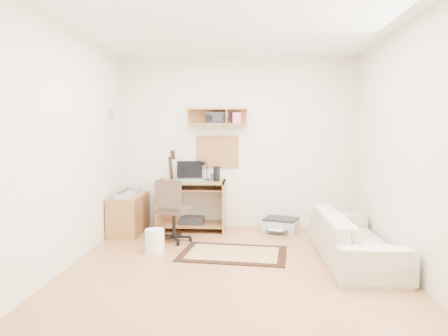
# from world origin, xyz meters

# --- Properties ---
(floor) EXTENTS (3.60, 4.00, 0.01)m
(floor) POSITION_xyz_m (0.00, 0.00, -0.01)
(floor) COLOR #B3774A
(floor) RESTS_ON ground
(ceiling) EXTENTS (3.60, 4.00, 0.01)m
(ceiling) POSITION_xyz_m (0.00, 0.00, 2.60)
(ceiling) COLOR white
(ceiling) RESTS_ON ground
(back_wall) EXTENTS (3.60, 0.01, 2.60)m
(back_wall) POSITION_xyz_m (0.00, 2.00, 1.30)
(back_wall) COLOR silver
(back_wall) RESTS_ON ground
(left_wall) EXTENTS (0.01, 4.00, 2.60)m
(left_wall) POSITION_xyz_m (-1.80, 0.00, 1.30)
(left_wall) COLOR silver
(left_wall) RESTS_ON ground
(right_wall) EXTENTS (0.01, 4.00, 2.60)m
(right_wall) POSITION_xyz_m (1.80, 0.00, 1.30)
(right_wall) COLOR silver
(right_wall) RESTS_ON ground
(wall_shelf) EXTENTS (0.90, 0.25, 0.26)m
(wall_shelf) POSITION_xyz_m (-0.30, 1.88, 1.70)
(wall_shelf) COLOR olive
(wall_shelf) RESTS_ON back_wall
(cork_board) EXTENTS (0.64, 0.03, 0.49)m
(cork_board) POSITION_xyz_m (-0.30, 1.98, 1.17)
(cork_board) COLOR tan
(cork_board) RESTS_ON back_wall
(wall_photo) EXTENTS (0.02, 0.20, 0.15)m
(wall_photo) POSITION_xyz_m (-1.79, 1.50, 1.72)
(wall_photo) COLOR #4C8CBF
(wall_photo) RESTS_ON left_wall
(desk) EXTENTS (1.00, 0.55, 0.75)m
(desk) POSITION_xyz_m (-0.67, 1.73, 0.38)
(desk) COLOR olive
(desk) RESTS_ON floor
(laptop) EXTENTS (0.42, 0.42, 0.29)m
(laptop) POSITION_xyz_m (-0.70, 1.71, 0.90)
(laptop) COLOR silver
(laptop) RESTS_ON desk
(speaker) EXTENTS (0.10, 0.10, 0.22)m
(speaker) POSITION_xyz_m (-0.29, 1.68, 0.86)
(speaker) COLOR black
(speaker) RESTS_ON desk
(desk_lamp) EXTENTS (0.10, 0.10, 0.29)m
(desk_lamp) POSITION_xyz_m (-0.45, 1.87, 0.89)
(desk_lamp) COLOR black
(desk_lamp) RESTS_ON desk
(pencil_cup) EXTENTS (0.07, 0.07, 0.10)m
(pencil_cup) POSITION_xyz_m (-0.37, 1.83, 0.80)
(pencil_cup) COLOR #3752A6
(pencil_cup) RESTS_ON desk
(boombox) EXTENTS (0.34, 0.16, 0.17)m
(boombox) POSITION_xyz_m (-0.29, 1.87, 1.68)
(boombox) COLOR black
(boombox) RESTS_ON wall_shelf
(rug) EXTENTS (1.36, 0.99, 0.02)m
(rug) POSITION_xyz_m (-0.01, 0.53, 0.01)
(rug) COLOR beige
(rug) RESTS_ON floor
(task_chair) EXTENTS (0.52, 0.52, 0.86)m
(task_chair) POSITION_xyz_m (-0.82, 1.06, 0.43)
(task_chair) COLOR #3D2C24
(task_chair) RESTS_ON floor
(cabinet) EXTENTS (0.40, 0.90, 0.55)m
(cabinet) POSITION_xyz_m (-1.58, 1.55, 0.28)
(cabinet) COLOR olive
(cabinet) RESTS_ON floor
(music_keyboard) EXTENTS (0.22, 0.71, 0.06)m
(music_keyboard) POSITION_xyz_m (-1.58, 1.55, 0.58)
(music_keyboard) COLOR #B2B5BA
(music_keyboard) RESTS_ON cabinet
(guitar) EXTENTS (0.37, 0.29, 1.20)m
(guitar) POSITION_xyz_m (-0.99, 1.86, 0.60)
(guitar) COLOR #9A542F
(guitar) RESTS_ON floor
(waste_basket) EXTENTS (0.30, 0.30, 0.28)m
(waste_basket) POSITION_xyz_m (-0.98, 0.57, 0.14)
(waste_basket) COLOR white
(waste_basket) RESTS_ON floor
(printer) EXTENTS (0.60, 0.53, 0.19)m
(printer) POSITION_xyz_m (0.66, 1.74, 0.09)
(printer) COLOR #A5A8AA
(printer) RESTS_ON floor
(sofa) EXTENTS (0.54, 1.87, 0.73)m
(sofa) POSITION_xyz_m (1.38, 0.36, 0.36)
(sofa) COLOR #BDB495
(sofa) RESTS_ON floor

